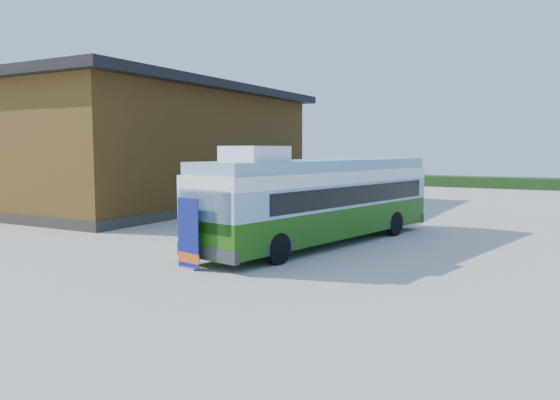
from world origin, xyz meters
The scene contains 10 objects.
ground centered at (0.00, 0.00, 0.00)m, with size 100.00×100.00×0.00m, color #BCB7AD.
barn centered at (-10.50, 10.00, 3.59)m, with size 9.60×21.20×7.50m.
hedge centered at (8.00, 38.00, 0.50)m, with size 40.00×3.00×1.00m, color #264419.
bus centered at (3.21, 2.28, 1.78)m, with size 4.91×12.40×3.73m.
awning centered at (0.66, 2.15, 2.71)m, with size 3.54×4.85×0.53m.
banner centered at (1.54, -3.74, 0.89)m, with size 0.93×0.30×2.17m.
picnic_table centered at (1.59, 0.22, 0.64)m, with size 1.70×1.56×0.85m.
person_a centered at (-2.88, 2.92, 0.82)m, with size 0.60×0.39×1.63m, color #999999.
person_b centered at (-0.94, 7.06, 0.78)m, with size 0.76×0.59×1.56m, color #999999.
slurry_tanker centered at (-4.25, 16.91, 1.25)m, with size 2.42×5.84×2.18m.
Camera 1 is at (11.82, -16.64, 3.63)m, focal length 35.00 mm.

